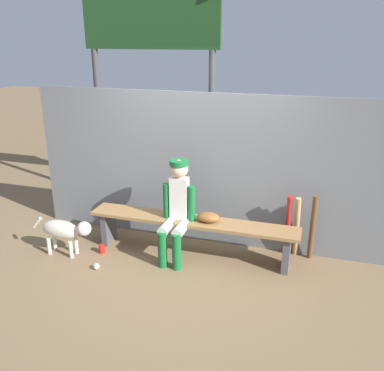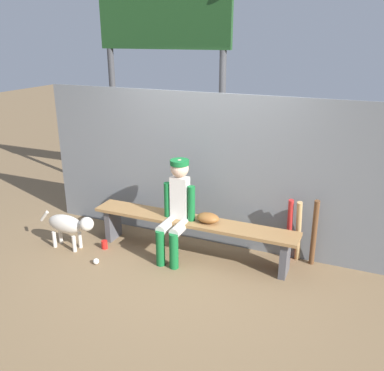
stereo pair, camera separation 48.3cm
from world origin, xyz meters
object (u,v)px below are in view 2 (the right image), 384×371
object	(u,v)px
bat_aluminum_red	(289,230)
baseball	(96,261)
cup_on_bench	(183,212)
bat_wood_tan	(298,232)
dugout_bench	(192,227)
cup_on_ground	(104,245)
bat_wood_dark	(314,233)
baseball_glove	(208,218)
scoreboard	(167,45)
player_seated	(176,207)
dog	(69,225)

from	to	relation	value
bat_aluminum_red	baseball	bearing A→B (deg)	-154.61
bat_aluminum_red	cup_on_bench	size ratio (longest dim) A/B	7.64
bat_wood_tan	cup_on_bench	world-z (taller)	bat_wood_tan
dugout_bench	cup_on_ground	size ratio (longest dim) A/B	24.08
bat_wood_dark	cup_on_bench	distance (m)	1.61
baseball_glove	scoreboard	size ratio (longest dim) A/B	0.08
dugout_bench	baseball	world-z (taller)	dugout_bench
baseball	cup_on_bench	size ratio (longest dim) A/B	0.67
player_seated	bat_wood_tan	xyz separation A→B (m)	(1.42, 0.45, -0.27)
bat_aluminum_red	bat_wood_dark	size ratio (longest dim) A/B	0.96
baseball_glove	cup_on_ground	bearing A→B (deg)	-167.22
cup_on_ground	scoreboard	world-z (taller)	scoreboard
bat_wood_tan	bat_aluminum_red	bearing A→B (deg)	-175.92
dugout_bench	dog	distance (m)	1.60
cup_on_bench	bat_wood_tan	bearing A→B (deg)	11.37
dog	bat_aluminum_red	bearing A→B (deg)	16.59
dog	bat_wood_dark	bearing A→B (deg)	14.90
bat_wood_tan	cup_on_bench	xyz separation A→B (m)	(-1.40, -0.28, 0.13)
bat_aluminum_red	dog	world-z (taller)	bat_aluminum_red
dugout_bench	player_seated	world-z (taller)	player_seated
player_seated	cup_on_bench	bearing A→B (deg)	83.76
cup_on_ground	dog	distance (m)	0.52
scoreboard	baseball_glove	bearing A→B (deg)	-49.97
dugout_bench	bat_wood_dark	size ratio (longest dim) A/B	3.04
cup_on_ground	dugout_bench	bearing A→B (deg)	15.08
bat_aluminum_red	bat_wood_tan	size ratio (longest dim) A/B	1.01
bat_aluminum_red	baseball	world-z (taller)	bat_aluminum_red
bat_aluminum_red	bat_wood_tan	world-z (taller)	bat_aluminum_red
cup_on_bench	baseball	bearing A→B (deg)	-138.79
baseball_glove	scoreboard	bearing A→B (deg)	130.03
dog	bat_wood_tan	bearing A→B (deg)	16.13
bat_aluminum_red	bat_wood_tan	distance (m)	0.11
cup_on_ground	scoreboard	size ratio (longest dim) A/B	0.03
bat_wood_tan	baseball	bearing A→B (deg)	-155.52
bat_wood_dark	cup_on_ground	world-z (taller)	bat_wood_dark
cup_on_bench	scoreboard	distance (m)	2.60
baseball_glove	cup_on_bench	xyz separation A→B (m)	(-0.35, 0.06, -0.01)
player_seated	baseball_glove	world-z (taller)	player_seated
dog	baseball	bearing A→B (deg)	-21.52
dugout_bench	bat_aluminum_red	distance (m)	1.19
baseball_glove	bat_wood_tan	size ratio (longest dim) A/B	0.34
player_seated	cup_on_ground	xyz separation A→B (m)	(-0.96, -0.19, -0.63)
player_seated	bat_wood_tan	bearing A→B (deg)	17.68
bat_wood_tan	scoreboard	world-z (taller)	scoreboard
bat_wood_dark	scoreboard	world-z (taller)	scoreboard
bat_wood_tan	bat_wood_dark	xyz separation A→B (m)	(0.19, -0.02, 0.02)
baseball	bat_wood_dark	bearing A→B (deg)	22.51
baseball_glove	dugout_bench	bearing A→B (deg)	180.00
cup_on_ground	baseball	bearing A→B (deg)	-70.44
baseball_glove	cup_on_bench	bearing A→B (deg)	170.60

